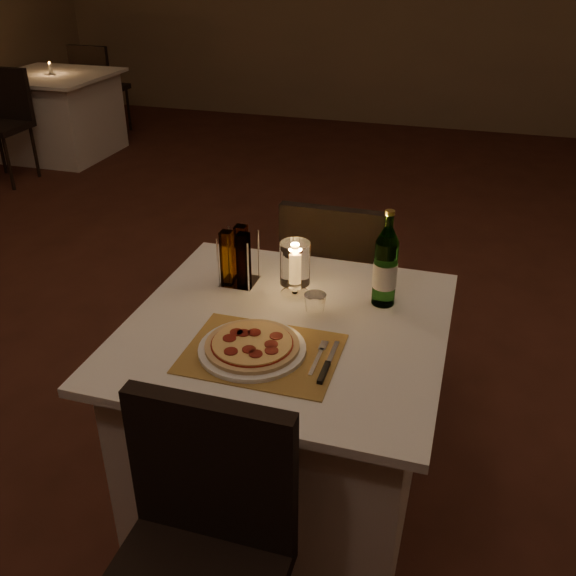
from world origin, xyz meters
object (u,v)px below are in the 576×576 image
(tumbler, at_px, (315,304))
(water_bottle, at_px, (385,267))
(main_table, at_px, (286,414))
(chair_far, at_px, (335,277))
(chair_near, at_px, (199,544))
(pizza, at_px, (252,345))
(hurricane_candle, at_px, (295,265))
(neighbor_table_left, at_px, (58,115))
(plate, at_px, (252,349))

(tumbler, height_order, water_bottle, water_bottle)
(main_table, height_order, chair_far, chair_far)
(chair_near, xyz_separation_m, tumbler, (0.07, 0.80, 0.23))
(main_table, distance_m, chair_far, 0.74)
(pizza, bearing_deg, hurricane_candle, 86.30)
(chair_far, height_order, neighbor_table_left, chair_far)
(chair_near, distance_m, chair_far, 1.43)
(chair_near, relative_size, chair_far, 1.00)
(plate, bearing_deg, hurricane_candle, 86.30)
(chair_near, height_order, hurricane_candle, hurricane_candle)
(main_table, bearing_deg, pizza, -105.51)
(neighbor_table_left, bearing_deg, pizza, -48.52)
(pizza, relative_size, tumbler, 3.86)
(main_table, bearing_deg, plate, -105.52)
(pizza, bearing_deg, tumbler, 65.38)
(chair_near, bearing_deg, main_table, 90.00)
(water_bottle, xyz_separation_m, hurricane_candle, (-0.30, -0.03, -0.02))
(chair_far, relative_size, pizza, 3.21)
(chair_far, xyz_separation_m, tumbler, (0.07, -0.63, 0.23))
(chair_near, bearing_deg, plate, 95.35)
(neighbor_table_left, bearing_deg, water_bottle, -42.45)
(chair_far, height_order, tumbler, chair_far)
(main_table, bearing_deg, chair_far, 90.00)
(tumbler, relative_size, water_bottle, 0.22)
(main_table, relative_size, neighbor_table_left, 1.00)
(hurricane_candle, bearing_deg, water_bottle, 6.48)
(chair_far, bearing_deg, plate, -93.20)
(chair_near, bearing_deg, pizza, 95.35)
(pizza, height_order, neighbor_table_left, pizza)
(chair_near, relative_size, water_bottle, 2.71)
(chair_near, height_order, water_bottle, water_bottle)
(neighbor_table_left, bearing_deg, chair_near, -51.95)
(pizza, bearing_deg, chair_far, 86.80)
(water_bottle, bearing_deg, chair_near, -106.18)
(tumbler, bearing_deg, plate, -114.63)
(chair_near, height_order, neighbor_table_left, chair_near)
(main_table, xyz_separation_m, pizza, (-0.05, -0.18, 0.39))
(neighbor_table_left, bearing_deg, plate, -48.52)
(water_bottle, bearing_deg, hurricane_candle, -173.52)
(main_table, bearing_deg, water_bottle, 39.27)
(chair_near, height_order, chair_far, same)
(main_table, height_order, pizza, pizza)
(neighbor_table_left, bearing_deg, chair_far, -40.03)
(neighbor_table_left, bearing_deg, hurricane_candle, -45.26)
(tumbler, bearing_deg, neighbor_table_left, 134.70)
(chair_near, xyz_separation_m, chair_far, (0.00, 1.43, 0.00))
(plate, relative_size, hurricane_candle, 1.63)
(main_table, xyz_separation_m, neighbor_table_left, (-3.26, 3.46, 0.00))
(pizza, height_order, tumbler, tumbler)
(water_bottle, relative_size, hurricane_candle, 1.69)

